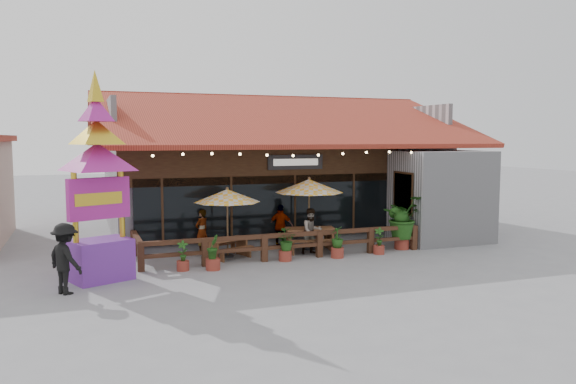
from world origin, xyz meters
name	(u,v)px	position (x,y,z in m)	size (l,w,h in m)	color
ground	(326,253)	(0.00, 0.00, 0.00)	(100.00, 100.00, 0.00)	gray
restaurant_building	(273,179)	(0.26, 6.61, 2.21)	(15.50, 14.73, 6.09)	#B8B7BD
patio_railing	(269,242)	(-2.25, -0.27, 0.61)	(10.00, 2.60, 0.92)	#4C2A1B
umbrella_left	(227,196)	(-3.46, 0.63, 2.12)	(2.69, 2.69, 2.43)	brown
umbrella_right	(309,186)	(-0.30, 0.92, 2.34)	(3.32, 3.32, 2.69)	brown
picnic_table_left	(228,245)	(-3.48, 0.56, 0.45)	(1.70, 1.59, 0.66)	brown
picnic_table_right	(310,236)	(-0.40, 0.58, 0.57)	(2.05, 1.87, 0.85)	brown
thai_sign_tower	(98,162)	(-7.70, -1.19, 3.41)	(3.11, 3.11, 6.46)	#6B2998
tropical_plant	(402,218)	(2.95, -0.25, 1.15)	(1.82, 1.71, 2.01)	maroon
diner_a	(202,231)	(-4.14, 1.68, 0.79)	(0.57, 0.38, 1.57)	#3A2512
diner_b	(312,231)	(-0.54, 0.09, 0.82)	(0.79, 0.62, 1.63)	#3A2512
diner_c	(281,226)	(-1.14, 1.66, 0.81)	(0.94, 0.39, 1.61)	#3A2512
pedestrian	(65,259)	(-8.61, -2.38, 0.94)	(1.22, 0.70, 1.89)	black
planter_a	(183,258)	(-5.27, -0.85, 0.40)	(0.39, 0.39, 0.94)	maroon
planter_b	(213,254)	(-4.37, -1.08, 0.50)	(0.50, 0.52, 1.10)	maroon
planter_c	(285,243)	(-1.81, -0.65, 0.60)	(0.85, 0.86, 1.07)	maroon
planter_d	(337,243)	(0.04, -0.81, 0.52)	(0.58, 0.58, 1.09)	maroon
planter_e	(379,243)	(1.69, -0.78, 0.40)	(0.41, 0.39, 0.96)	maroon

